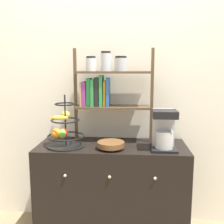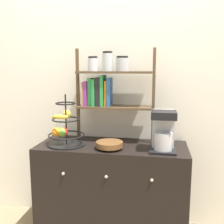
{
  "view_description": "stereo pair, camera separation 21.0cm",
  "coord_description": "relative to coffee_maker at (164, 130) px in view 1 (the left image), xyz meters",
  "views": [
    {
      "loc": [
        0.16,
        -1.83,
        1.41
      ],
      "look_at": [
        0.0,
        0.24,
        1.06
      ],
      "focal_mm": 42.0,
      "sensor_mm": 36.0,
      "label": 1
    },
    {
      "loc": [
        0.36,
        -1.81,
        1.41
      ],
      "look_at": [
        0.0,
        0.24,
        1.06
      ],
      "focal_mm": 42.0,
      "sensor_mm": 36.0,
      "label": 2
    }
  ],
  "objects": [
    {
      "name": "sideboard",
      "position": [
        -0.41,
        0.07,
        -0.55
      ],
      "size": [
        1.22,
        0.49,
        0.79
      ],
      "color": "black",
      "rests_on": "ground_plane"
    },
    {
      "name": "coffee_maker",
      "position": [
        0.0,
        0.0,
        0.0
      ],
      "size": [
        0.19,
        0.21,
        0.31
      ],
      "color": "black",
      "rests_on": "sideboard"
    },
    {
      "name": "shelf_hutch",
      "position": [
        -0.48,
        0.2,
        0.33
      ],
      "size": [
        0.67,
        0.2,
        0.79
      ],
      "color": "brown",
      "rests_on": "sideboard"
    },
    {
      "name": "wooden_bowl",
      "position": [
        -0.41,
        -0.04,
        -0.12
      ],
      "size": [
        0.21,
        0.21,
        0.06
      ],
      "color": "brown",
      "rests_on": "sideboard"
    },
    {
      "name": "fruit_stand",
      "position": [
        -0.79,
        -0.0,
        -0.02
      ],
      "size": [
        0.3,
        0.3,
        0.42
      ],
      "color": "black",
      "rests_on": "sideboard"
    },
    {
      "name": "wall_back",
      "position": [
        -0.41,
        0.36,
        0.36
      ],
      "size": [
        7.0,
        0.05,
        2.6
      ],
      "primitive_type": "cube",
      "color": "silver",
      "rests_on": "ground_plane"
    }
  ]
}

